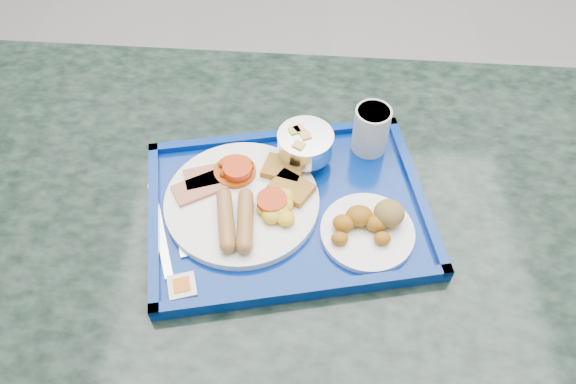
# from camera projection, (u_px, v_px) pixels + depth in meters

# --- Properties ---
(floor) EXTENTS (6.00, 6.00, 0.00)m
(floor) POSITION_uv_depth(u_px,v_px,m) (342.00, 177.00, 2.03)
(floor) COLOR gray
(floor) RESTS_ON ground
(table) EXTENTS (1.34, 0.95, 0.80)m
(table) POSITION_uv_depth(u_px,v_px,m) (269.00, 274.00, 1.11)
(table) COLOR slate
(table) RESTS_ON floor
(tray) EXTENTS (0.50, 0.40, 0.03)m
(tray) POSITION_uv_depth(u_px,v_px,m) (288.00, 209.00, 0.94)
(tray) COLOR navy
(tray) RESTS_ON table
(main_plate) EXTENTS (0.26, 0.26, 0.04)m
(main_plate) POSITION_uv_depth(u_px,v_px,m) (246.00, 200.00, 0.93)
(main_plate) COLOR white
(main_plate) RESTS_ON tray
(bread_plate) EXTENTS (0.15, 0.15, 0.05)m
(bread_plate) POSITION_uv_depth(u_px,v_px,m) (370.00, 226.00, 0.89)
(bread_plate) COLOR white
(bread_plate) RESTS_ON tray
(fruit_bowl) EXTENTS (0.10, 0.10, 0.07)m
(fruit_bowl) POSITION_uv_depth(u_px,v_px,m) (305.00, 144.00, 0.96)
(fruit_bowl) COLOR silver
(fruit_bowl) RESTS_ON tray
(juice_cup) EXTENTS (0.06, 0.06, 0.09)m
(juice_cup) POSITION_uv_depth(u_px,v_px,m) (371.00, 128.00, 0.98)
(juice_cup) COLOR silver
(juice_cup) RESTS_ON tray
(spoon) EXTENTS (0.07, 0.19, 0.01)m
(spoon) POSITION_uv_depth(u_px,v_px,m) (192.00, 188.00, 0.95)
(spoon) COLOR silver
(spoon) RESTS_ON tray
(knife) EXTENTS (0.07, 0.19, 0.00)m
(knife) POSITION_uv_depth(u_px,v_px,m) (160.00, 229.00, 0.90)
(knife) COLOR silver
(knife) RESTS_ON tray
(jam_packet) EXTENTS (0.05, 0.05, 0.02)m
(jam_packet) POSITION_uv_depth(u_px,v_px,m) (182.00, 287.00, 0.83)
(jam_packet) COLOR white
(jam_packet) RESTS_ON tray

